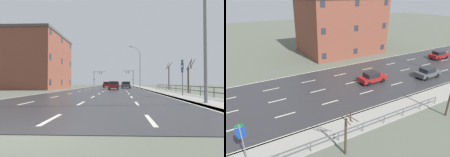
{
  "view_description": "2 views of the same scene",
  "coord_description": "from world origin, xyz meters",
  "views": [
    {
      "loc": [
        2.44,
        -4.83,
        1.32
      ],
      "look_at": [
        -0.16,
        60.65,
        2.71
      ],
      "focal_mm": 31.29,
      "sensor_mm": 36.0,
      "label": 1
    },
    {
      "loc": [
        21.71,
        14.48,
        11.94
      ],
      "look_at": [
        0.0,
        26.64,
        1.17
      ],
      "focal_mm": 31.44,
      "sensor_mm": 36.0,
      "label": 2
    }
  ],
  "objects": [
    {
      "name": "ground_plane",
      "position": [
        0.0,
        48.0,
        -0.06
      ],
      "size": [
        160.0,
        160.0,
        0.12
      ],
      "color": "#5B6051"
    },
    {
      "name": "guardrail",
      "position": [
        9.85,
        18.58,
        0.71
      ],
      "size": [
        0.07,
        31.14,
        1.0
      ],
      "color": "#515459",
      "rests_on": "ground"
    },
    {
      "name": "highway_sign",
      "position": [
        8.39,
        13.92,
        2.26
      ],
      "size": [
        0.09,
        0.68,
        3.53
      ],
      "color": "slate",
      "rests_on": "ground"
    },
    {
      "name": "car_distant",
      "position": [
        -1.3,
        50.43,
        0.8
      ],
      "size": [
        1.95,
        4.16,
        1.57
      ],
      "rotation": [
        0.0,
        0.0,
        -0.03
      ],
      "color": "maroon",
      "rests_on": "ground"
    },
    {
      "name": "car_far_right",
      "position": [
        3.96,
        40.34,
        0.8
      ],
      "size": [
        1.85,
        4.11,
        1.57
      ],
      "rotation": [
        0.0,
        0.0,
        0.0
      ],
      "color": "#474C51",
      "rests_on": "ground"
    },
    {
      "name": "car_far_left",
      "position": [
        1.29,
        31.63,
        0.8
      ],
      "size": [
        1.86,
        4.11,
        1.57
      ],
      "rotation": [
        0.0,
        0.0,
        0.01
      ],
      "color": "maroon",
      "rests_on": "ground"
    },
    {
      "name": "brick_building",
      "position": [
        -16.13,
        36.18,
        5.76
      ],
      "size": [
        12.78,
        16.6,
        11.5
      ],
      "color": "brown",
      "rests_on": "ground"
    },
    {
      "name": "bare_tree_near",
      "position": [
        11.44,
        20.97,
        2.03
      ],
      "size": [
        0.9,
        1.35,
        4.45
      ],
      "color": "#423328",
      "rests_on": "ground"
    }
  ]
}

